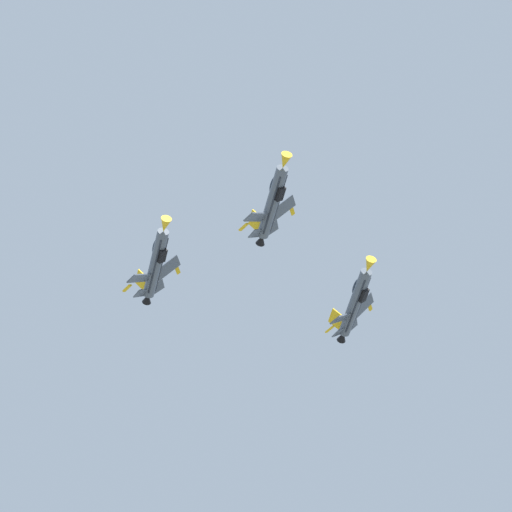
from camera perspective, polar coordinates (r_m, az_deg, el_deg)
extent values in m
cylinder|color=#4C5666|center=(179.45, 0.73, 2.41)|extent=(4.40, 12.07, 1.70)
cube|color=#232833|center=(179.21, 0.82, 2.32)|extent=(3.62, 10.12, 1.25)
cone|color=yellow|center=(175.48, 1.28, 4.25)|extent=(2.07, 2.69, 1.56)
cone|color=black|center=(183.37, 0.23, 0.75)|extent=(1.69, 1.87, 1.36)
ellipsoid|color=#192333|center=(178.29, 0.80, 3.19)|extent=(2.24, 3.47, 1.55)
cube|color=black|center=(177.82, 1.06, 2.81)|extent=(1.85, 2.46, 1.36)
cube|color=#4C5666|center=(182.07, 1.21, 2.17)|extent=(3.67, 2.68, 2.91)
cube|color=yellow|center=(184.07, 1.60, 2.06)|extent=(0.97, 1.69, 0.55)
cube|color=#4C5666|center=(178.73, 0.01, 1.75)|extent=(3.73, 3.60, 2.91)
cube|color=yellow|center=(178.07, -0.57, 1.30)|extent=(1.49, 1.58, 0.55)
cube|color=#4C5666|center=(183.37, 0.70, 1.27)|extent=(2.00, 1.95, 1.57)
cube|color=#4C5666|center=(181.44, 0.00, 1.02)|extent=(2.42, 2.41, 1.57)
cube|color=yellow|center=(183.15, 0.01, 1.55)|extent=(2.40, 2.96, 2.09)
cylinder|color=#4C5666|center=(186.13, 4.43, -2.10)|extent=(4.40, 12.07, 1.70)
cube|color=#232833|center=(185.96, 4.54, -2.18)|extent=(3.55, 10.11, 1.32)
cone|color=yellow|center=(181.84, 5.05, -0.43)|extent=(2.07, 2.69, 1.56)
cone|color=black|center=(190.34, 3.87, -3.60)|extent=(1.69, 1.87, 1.36)
ellipsoid|color=#192333|center=(184.76, 4.51, -1.38)|extent=(2.25, 3.47, 1.56)
cube|color=black|center=(184.52, 4.80, -1.74)|extent=(1.83, 2.45, 1.38)
cube|color=#4C5666|center=(188.99, 4.79, -2.22)|extent=(3.42, 2.61, 3.19)
cube|color=yellow|center=(191.16, 5.08, -2.24)|extent=(0.95, 1.69, 0.57)
cube|color=#4C5666|center=(185.34, 3.81, -2.79)|extent=(3.53, 3.43, 3.19)
cube|color=yellow|center=(184.59, 3.31, -3.28)|extent=(1.47, 1.57, 0.57)
cube|color=#4C5666|center=(190.35, 4.29, -3.07)|extent=(1.87, 1.93, 1.71)
cube|color=#4C5666|center=(188.24, 3.72, -3.41)|extent=(2.31, 2.33, 1.71)
cube|color=yellow|center=(189.75, 3.63, -2.86)|extent=(2.57, 2.99, 1.93)
cylinder|color=#4C5666|center=(185.05, -4.51, -0.33)|extent=(4.40, 12.07, 1.70)
cube|color=#232833|center=(184.80, -4.42, -0.42)|extent=(3.61, 10.12, 1.26)
cone|color=yellow|center=(180.67, -4.10, 1.39)|extent=(2.07, 2.69, 1.56)
cone|color=black|center=(189.34, -4.88, -1.89)|extent=(1.69, 1.87, 1.36)
ellipsoid|color=#192333|center=(183.76, -4.48, 0.41)|extent=(2.24, 3.47, 1.55)
cube|color=black|center=(183.27, -4.23, 0.03)|extent=(1.85, 2.46, 1.36)
cube|color=#4C5666|center=(187.57, -3.97, -0.52)|extent=(3.64, 2.67, 2.95)
cube|color=yellow|center=(189.48, -3.55, -0.60)|extent=(0.97, 1.69, 0.55)
cube|color=#4C5666|center=(184.62, -5.22, -0.98)|extent=(3.71, 3.58, 2.95)
cube|color=yellow|center=(184.18, -5.79, -1.43)|extent=(1.49, 1.58, 0.55)
cube|color=#4C5666|center=(189.13, -4.43, -1.38)|extent=(1.99, 1.95, 1.59)
cube|color=#4C5666|center=(187.43, -5.15, -1.65)|extent=(2.41, 2.40, 1.59)
cube|color=yellow|center=(189.05, -5.11, -1.12)|extent=(2.43, 2.96, 2.07)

